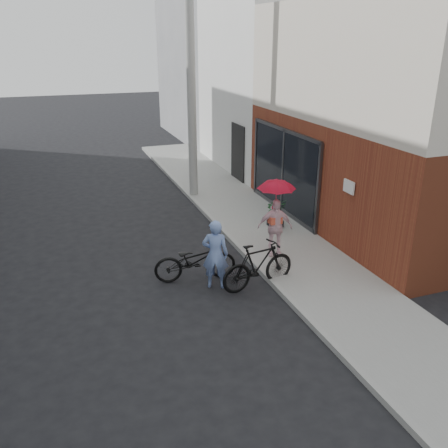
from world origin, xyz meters
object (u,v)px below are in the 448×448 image
officer (215,254)px  kimono_woman (275,227)px  utility_pole (191,91)px  planter (275,223)px  bike_right (258,265)px  bike_left (195,260)px

officer → kimono_woman: size_ratio=1.09×
officer → utility_pole: bearing=-78.3°
kimono_woman → planter: bearing=81.2°
utility_pole → kimono_woman: 5.93m
utility_pole → bike_right: utility_pole is taller
planter → bike_right: bearing=-122.3°
bike_right → planter: (1.80, 2.85, -0.31)m
kimono_woman → bike_right: bearing=-110.7°
kimono_woman → planter: size_ratio=4.00×
utility_pole → officer: (-1.35, -6.11, -2.73)m
utility_pole → officer: bearing=-102.5°
officer → planter: (2.65, 2.51, -0.56)m
bike_right → officer: bearing=59.9°
bike_right → planter: size_ratio=4.94×
bike_left → bike_right: bike_right is taller
officer → bike_left: officer is taller
kimono_woman → officer: bearing=-136.8°
bike_right → kimono_woman: (0.95, 1.18, 0.30)m
bike_right → kimono_woman: size_ratio=1.23×
kimono_woman → utility_pole: bearing=113.1°
utility_pole → bike_right: bearing=-94.4°
officer → kimono_woman: 1.99m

